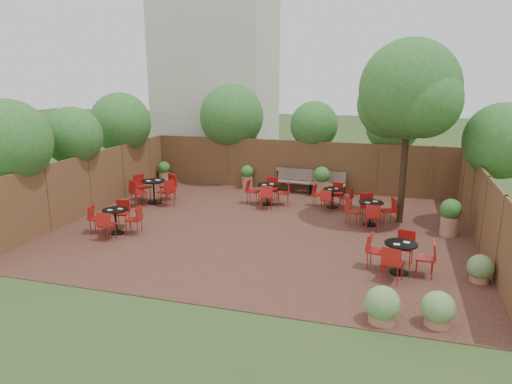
% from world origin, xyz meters
% --- Properties ---
extents(ground, '(80.00, 80.00, 0.00)m').
position_xyz_m(ground, '(0.00, 0.00, 0.00)').
color(ground, '#354F23').
rests_on(ground, ground).
extents(courtyard_paving, '(12.00, 10.00, 0.02)m').
position_xyz_m(courtyard_paving, '(0.00, 0.00, 0.01)').
color(courtyard_paving, '#3A1A17').
rests_on(courtyard_paving, ground).
extents(fence_back, '(12.00, 0.08, 2.00)m').
position_xyz_m(fence_back, '(0.00, 5.00, 1.00)').
color(fence_back, '#52331E').
rests_on(fence_back, ground).
extents(fence_left, '(0.08, 10.00, 2.00)m').
position_xyz_m(fence_left, '(-6.00, 0.00, 1.00)').
color(fence_left, '#52331E').
rests_on(fence_left, ground).
extents(fence_right, '(0.08, 10.00, 2.00)m').
position_xyz_m(fence_right, '(6.00, 0.00, 1.00)').
color(fence_right, '#52331E').
rests_on(fence_right, ground).
extents(neighbour_building, '(5.00, 4.00, 8.00)m').
position_xyz_m(neighbour_building, '(-4.50, 8.00, 4.00)').
color(neighbour_building, beige).
rests_on(neighbour_building, ground).
extents(overhang_foliage, '(15.60, 10.73, 2.67)m').
position_xyz_m(overhang_foliage, '(-2.18, 2.82, 2.69)').
color(overhang_foliage, '#296621').
rests_on(overhang_foliage, ground).
extents(courtyard_tree, '(3.01, 2.95, 5.56)m').
position_xyz_m(courtyard_tree, '(3.91, 1.78, 3.94)').
color(courtyard_tree, black).
rests_on(courtyard_tree, courtyard_paving).
extents(park_bench_left, '(1.50, 0.56, 0.91)m').
position_xyz_m(park_bench_left, '(-0.10, 4.62, 0.49)').
color(park_bench_left, brown).
rests_on(park_bench_left, courtyard_paving).
extents(park_bench_right, '(1.43, 0.50, 0.88)m').
position_xyz_m(park_bench_right, '(1.22, 4.62, 0.47)').
color(park_bench_right, brown).
rests_on(park_bench_right, courtyard_paving).
extents(bistro_tables, '(10.11, 6.56, 0.96)m').
position_xyz_m(bistro_tables, '(-0.44, 0.72, 0.46)').
color(bistro_tables, black).
rests_on(bistro_tables, courtyard_paving).
extents(planters, '(11.46, 4.36, 1.13)m').
position_xyz_m(planters, '(0.45, 3.42, 0.59)').
color(planters, '#9B684D').
rests_on(planters, courtyard_paving).
extents(low_shrubs, '(2.67, 3.07, 0.71)m').
position_xyz_m(low_shrubs, '(4.46, -3.93, 0.34)').
color(low_shrubs, '#9B684D').
rests_on(low_shrubs, courtyard_paving).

